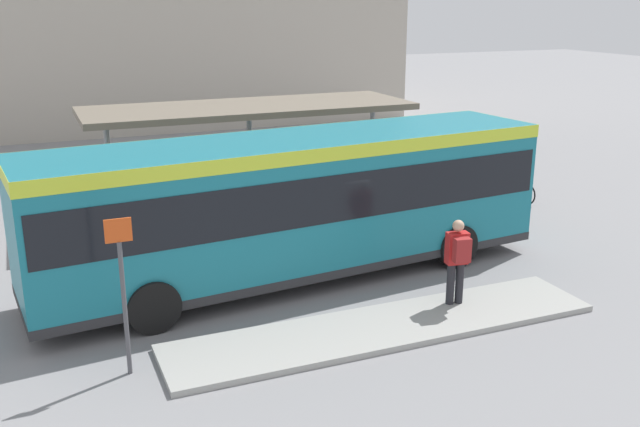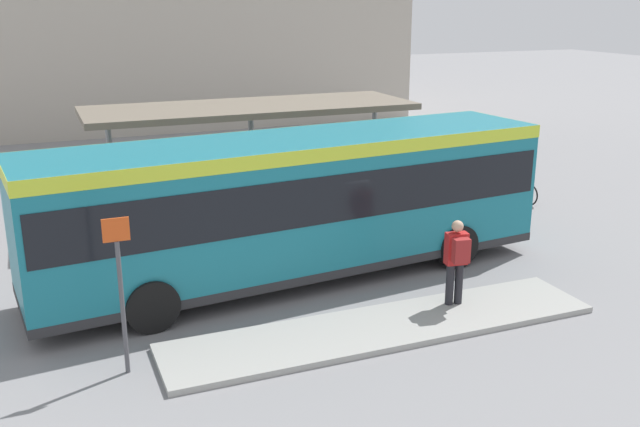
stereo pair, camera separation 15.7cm
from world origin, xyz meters
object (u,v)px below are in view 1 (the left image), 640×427
bicycle_red (515,190)px  platform_sign (123,290)px  potted_planter_near_shelter (163,223)px  city_bus (296,198)px  bicycle_white (506,184)px  pedestrian_waiting (458,257)px  bicycle_orange (493,179)px  bicycle_blue (476,174)px

bicycle_red → platform_sign: platform_sign is taller
bicycle_red → potted_planter_near_shelter: bearing=-98.1°
city_bus → potted_planter_near_shelter: 4.19m
city_bus → bicycle_white: 10.03m
city_bus → pedestrian_waiting: (2.40, -2.95, -0.75)m
bicycle_white → bicycle_orange: 0.79m
bicycle_red → bicycle_orange: bicycle_red is taller
bicycle_white → bicycle_blue: size_ratio=1.01×
bicycle_white → bicycle_red: bearing=167.1°
pedestrian_waiting → bicycle_red: size_ratio=1.11×
bicycle_white → potted_planter_near_shelter: potted_planter_near_shelter is taller
city_bus → pedestrian_waiting: size_ratio=6.69×
city_bus → bicycle_white: size_ratio=7.49×
bicycle_red → platform_sign: 14.56m
platform_sign → potted_planter_near_shelter: bearing=73.8°
bicycle_red → bicycle_white: (0.22, 0.79, -0.00)m
bicycle_orange → potted_planter_near_shelter: size_ratio=1.14×
pedestrian_waiting → bicycle_white: size_ratio=1.12×
bicycle_red → platform_sign: size_ratio=0.58×
platform_sign → bicycle_orange: bearing=31.0°
bicycle_white → bicycle_orange: bearing=-0.9°
city_bus → bicycle_orange: 10.43m
bicycle_orange → potted_planter_near_shelter: (-11.49, -1.77, 0.36)m
bicycle_white → bicycle_orange: (0.05, 0.79, -0.02)m
city_bus → potted_planter_near_shelter: size_ratio=8.95×
city_bus → bicycle_blue: 10.72m
bicycle_blue → city_bus: bearing=-66.7°
city_bus → pedestrian_waiting: city_bus is taller
bicycle_white → platform_sign: 15.12m
bicycle_red → bicycle_orange: bearing=160.9°
bicycle_blue → potted_planter_near_shelter: 11.66m
bicycle_white → bicycle_blue: 1.58m
city_bus → platform_sign: bearing=-150.2°
bicycle_orange → bicycle_blue: (-0.12, 0.79, 0.02)m
bicycle_white → potted_planter_near_shelter: bearing=97.8°
platform_sign → bicycle_red: bearing=26.2°
bicycle_red → potted_planter_near_shelter: size_ratio=1.20×
bicycle_blue → platform_sign: size_ratio=0.57×
potted_planter_near_shelter → platform_sign: (-1.80, -6.21, 0.86)m
city_bus → bicycle_white: bearing=19.1°
pedestrian_waiting → bicycle_orange: 10.36m
bicycle_red → city_bus: bearing=-78.1°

